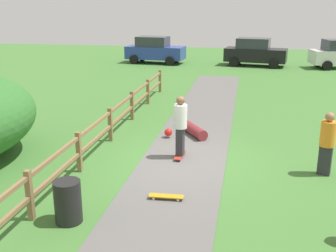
# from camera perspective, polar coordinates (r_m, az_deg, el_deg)

# --- Properties ---
(ground_plane) EXTENTS (60.00, 60.00, 0.00)m
(ground_plane) POSITION_cam_1_polar(r_m,az_deg,el_deg) (11.79, 2.17, -4.83)
(ground_plane) COLOR #427533
(asphalt_path) EXTENTS (2.40, 28.00, 0.02)m
(asphalt_path) POSITION_cam_1_polar(r_m,az_deg,el_deg) (11.78, 2.17, -4.78)
(asphalt_path) COLOR #605E5B
(asphalt_path) RESTS_ON ground_plane
(wooden_fence) EXTENTS (0.12, 18.12, 1.10)m
(wooden_fence) POSITION_cam_1_polar(r_m,az_deg,el_deg) (12.20, -9.95, -0.98)
(wooden_fence) COLOR olive
(wooden_fence) RESTS_ON ground_plane
(trash_bin) EXTENTS (0.56, 0.56, 0.90)m
(trash_bin) POSITION_cam_1_polar(r_m,az_deg,el_deg) (8.76, -13.70, -10.15)
(trash_bin) COLOR black
(trash_bin) RESTS_ON ground_plane
(skater_riding) EXTENTS (0.40, 0.81, 1.81)m
(skater_riding) POSITION_cam_1_polar(r_m,az_deg,el_deg) (11.66, 1.72, 0.30)
(skater_riding) COLOR #B23326
(skater_riding) RESTS_ON asphalt_path
(skater_fallen) EXTENTS (1.45, 1.50, 0.36)m
(skater_fallen) POSITION_cam_1_polar(r_m,az_deg,el_deg) (13.94, 3.18, -0.50)
(skater_fallen) COLOR maroon
(skater_fallen) RESTS_ON asphalt_path
(skateboard_loose) EXTENTS (0.81, 0.24, 0.08)m
(skateboard_loose) POSITION_cam_1_polar(r_m,az_deg,el_deg) (9.54, -0.25, -9.71)
(skateboard_loose) COLOR #BF8C19
(skateboard_loose) RESTS_ON asphalt_path
(bystander_orange) EXTENTS (0.48, 0.48, 1.68)m
(bystander_orange) POSITION_cam_1_polar(r_m,az_deg,el_deg) (11.33, 21.18, -1.94)
(bystander_orange) COLOR #2D2D33
(bystander_orange) RESTS_ON ground_plane
(parked_car_black) EXTENTS (4.41, 2.48, 1.92)m
(parked_car_black) POSITION_cam_1_polar(r_m,az_deg,el_deg) (29.75, 11.96, 9.98)
(parked_car_black) COLOR black
(parked_car_black) RESTS_ON ground_plane
(parked_car_blue) EXTENTS (4.35, 2.32, 1.92)m
(parked_car_blue) POSITION_cam_1_polar(r_m,az_deg,el_deg) (30.48, -1.85, 10.49)
(parked_car_blue) COLOR #283D99
(parked_car_blue) RESTS_ON ground_plane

